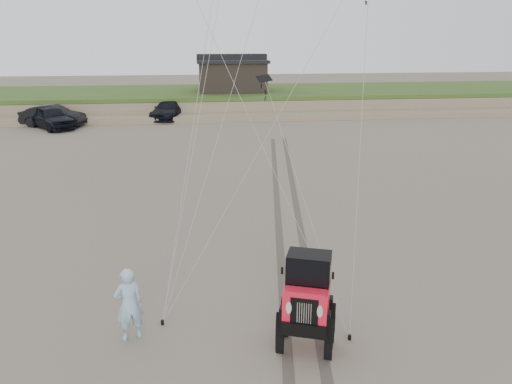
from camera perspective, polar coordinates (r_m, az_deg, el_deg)
ground at (r=12.35m, az=1.15°, el=-15.90°), size 160.00×160.00×0.00m
dune_ridge at (r=48.09m, az=-5.19°, el=10.38°), size 160.00×14.25×1.73m
cabin at (r=47.45m, az=-2.77°, el=13.27°), size 6.40×5.40×3.35m
truck_a at (r=40.86m, az=-22.35°, el=7.91°), size 4.60×5.18×1.70m
truck_b at (r=41.81m, az=-22.19°, el=8.06°), size 5.16×2.98×1.61m
truck_c at (r=42.77m, az=-9.91°, el=9.23°), size 3.33×5.67×1.54m
jeep at (r=11.44m, az=5.79°, el=-13.60°), size 3.61×5.30×1.82m
man at (r=12.09m, az=-14.32°, el=-12.32°), size 0.76×0.63×1.80m
stake_main at (r=12.86m, az=-10.66°, el=-14.44°), size 0.08×0.08×0.12m
stake_aux at (r=12.32m, az=10.65°, el=-16.02°), size 0.08×0.08×0.12m
tire_tracks at (r=19.74m, az=3.66°, el=-2.62°), size 5.22×29.74×0.01m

